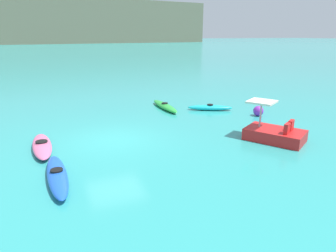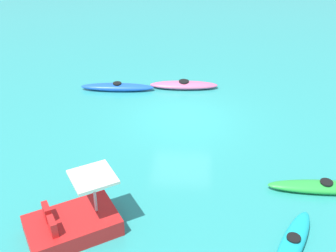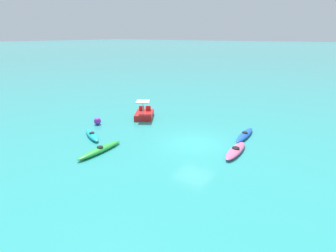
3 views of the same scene
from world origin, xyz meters
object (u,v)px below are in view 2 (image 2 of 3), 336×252
at_px(kayak_green, 325,187).
at_px(kayak_blue, 117,87).
at_px(pedal_boat_red, 73,223).
at_px(kayak_pink, 184,85).
at_px(kayak_cyan, 293,243).

bearing_deg(kayak_green, kayak_blue, -130.96).
bearing_deg(kayak_blue, pedal_boat_red, 2.75).
distance_m(kayak_green, kayak_pink, 8.50).
bearing_deg(kayak_cyan, pedal_boat_red, -91.08).
relative_size(kayak_cyan, kayak_green, 0.75).
height_order(kayak_cyan, kayak_green, same).
relative_size(kayak_cyan, kayak_blue, 0.79).
height_order(kayak_green, kayak_pink, same).
bearing_deg(kayak_pink, kayak_cyan, 18.79).
xyz_separation_m(kayak_cyan, kayak_blue, (-9.08, -6.25, -0.00)).
height_order(kayak_blue, kayak_pink, same).
height_order(kayak_blue, pedal_boat_red, pedal_boat_red).
distance_m(kayak_cyan, kayak_pink, 10.06).
height_order(kayak_pink, pedal_boat_red, pedal_boat_red).
relative_size(kayak_blue, pedal_boat_red, 1.19).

